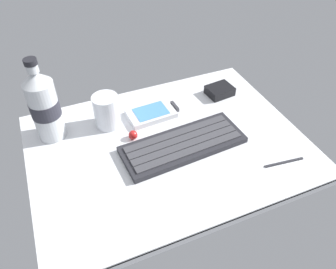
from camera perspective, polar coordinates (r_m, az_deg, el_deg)
The scene contains 8 objects.
ground_plane at distance 78.41cm, azimuth 0.07°, elevation -2.25°, with size 64.00×48.00×2.80cm.
keyboard at distance 76.70cm, azimuth 2.64°, elevation -1.70°, with size 29.65×12.85×1.70cm.
handheld_device at distance 85.64cm, azimuth -2.56°, elevation 3.80°, with size 13.11×8.28×1.50cm.
juice_cup at distance 82.02cm, azimuth -10.59°, elevation 3.83°, with size 6.40×6.40×8.50cm.
water_bottle at distance 79.51cm, azimuth -20.75°, elevation 4.75°, with size 6.73×6.73×20.80cm.
charger_block at distance 93.89cm, azimuth 8.98°, elevation 7.56°, with size 7.00×5.60×2.40cm, color black.
trackball_mouse at distance 78.96cm, azimuth -6.10°, elevation -0.07°, with size 2.20×2.20×2.20cm, color red.
stylus_pen at distance 77.85cm, azimuth 19.57°, elevation -4.47°, with size 0.70×0.70×9.50cm, color #26262B.
Camera 1 is at (-21.50, -51.56, 54.26)cm, focal length 35.02 mm.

